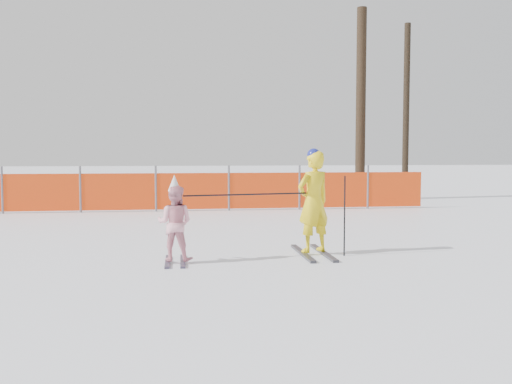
{
  "coord_description": "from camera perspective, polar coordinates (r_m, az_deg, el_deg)",
  "views": [
    {
      "loc": [
        -1.17,
        -8.28,
        1.62
      ],
      "look_at": [
        0.0,
        0.5,
        1.0
      ],
      "focal_mm": 40.0,
      "sensor_mm": 36.0,
      "label": 1
    }
  ],
  "objects": [
    {
      "name": "tree_trunks",
      "position": [
        19.99,
        11.65,
        8.37
      ],
      "size": [
        1.86,
        0.33,
        6.47
      ],
      "color": "black",
      "rests_on": "ground"
    },
    {
      "name": "adult",
      "position": [
        9.04,
        5.77,
        -1.0
      ],
      "size": [
        0.69,
        1.49,
        1.68
      ],
      "color": "black",
      "rests_on": "ground"
    },
    {
      "name": "ski_poles",
      "position": [
        8.75,
        2.97,
        -1.11
      ],
      "size": [
        2.51,
        0.37,
        1.25
      ],
      "color": "black",
      "rests_on": "ground"
    },
    {
      "name": "safety_fence",
      "position": [
        15.9,
        -14.55,
        0.04
      ],
      "size": [
        17.63,
        0.06,
        1.25
      ],
      "color": "#595960",
      "rests_on": "ground"
    },
    {
      "name": "child",
      "position": [
        8.44,
        -8.12,
        -3.04
      ],
      "size": [
        0.63,
        0.95,
        1.29
      ],
      "color": "black",
      "rests_on": "ground"
    },
    {
      "name": "ground",
      "position": [
        8.52,
        0.45,
        -6.96
      ],
      "size": [
        120.0,
        120.0,
        0.0
      ],
      "primitive_type": "plane",
      "color": "white",
      "rests_on": "ground"
    }
  ]
}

